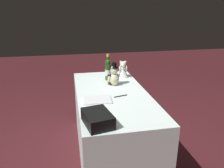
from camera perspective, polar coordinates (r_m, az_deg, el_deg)
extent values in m
plane|color=#47191E|center=(2.82, 0.00, -17.18)|extent=(12.00, 12.00, 0.00)
cube|color=white|center=(2.60, 0.00, -10.25)|extent=(1.65, 0.77, 0.78)
ellipsoid|color=beige|center=(2.65, 0.58, 1.21)|extent=(0.13, 0.11, 0.14)
cube|color=black|center=(2.67, 0.09, 1.39)|extent=(0.10, 0.12, 0.11)
sphere|color=beige|center=(2.61, 0.59, 3.51)|extent=(0.09, 0.09, 0.09)
sphere|color=beige|center=(2.64, 0.05, 3.57)|extent=(0.04, 0.04, 0.04)
sphere|color=beige|center=(2.62, 1.11, 4.38)|extent=(0.03, 0.03, 0.03)
sphere|color=beige|center=(2.58, 0.06, 4.16)|extent=(0.03, 0.03, 0.03)
ellipsoid|color=beige|center=(2.70, 1.44, 1.79)|extent=(0.04, 0.04, 0.08)
ellipsoid|color=beige|center=(2.61, -0.76, 1.23)|extent=(0.04, 0.04, 0.08)
sphere|color=beige|center=(2.73, 0.22, 0.79)|extent=(0.05, 0.05, 0.05)
sphere|color=beige|center=(2.69, -0.92, 0.49)|extent=(0.05, 0.05, 0.05)
cylinder|color=black|center=(2.60, 0.59, 4.39)|extent=(0.09, 0.09, 0.01)
cylinder|color=black|center=(2.60, 0.59, 4.98)|extent=(0.06, 0.06, 0.05)
cone|color=white|center=(2.94, 2.83, 3.03)|extent=(0.15, 0.15, 0.14)
ellipsoid|color=white|center=(2.93, 2.85, 4.15)|extent=(0.07, 0.06, 0.06)
sphere|color=silver|center=(2.91, 2.87, 5.03)|extent=(0.08, 0.08, 0.08)
sphere|color=silver|center=(2.88, 2.90, 4.76)|extent=(0.04, 0.04, 0.04)
sphere|color=silver|center=(2.90, 2.30, 5.68)|extent=(0.03, 0.03, 0.03)
sphere|color=silver|center=(2.91, 3.46, 5.67)|extent=(0.03, 0.03, 0.03)
ellipsoid|color=silver|center=(2.91, 2.03, 3.94)|extent=(0.03, 0.03, 0.08)
ellipsoid|color=silver|center=(2.91, 3.71, 3.94)|extent=(0.03, 0.03, 0.08)
cone|color=white|center=(2.98, 2.80, 3.87)|extent=(0.16, 0.14, 0.18)
cylinder|color=#254B18|center=(2.82, -1.02, 3.19)|extent=(0.07, 0.07, 0.22)
sphere|color=#254B18|center=(2.79, -1.04, 5.63)|extent=(0.07, 0.07, 0.07)
cylinder|color=#254B18|center=(2.78, -1.04, 6.71)|extent=(0.03, 0.03, 0.09)
cylinder|color=gold|center=(2.77, -1.05, 7.39)|extent=(0.04, 0.04, 0.03)
cylinder|color=white|center=(2.83, -1.02, 2.98)|extent=(0.08, 0.08, 0.08)
cylinder|color=black|center=(2.33, 2.23, -3.10)|extent=(0.05, 0.15, 0.01)
cone|color=silver|center=(2.36, 3.85, -2.80)|extent=(0.01, 0.02, 0.01)
cube|color=black|center=(1.78, -3.73, -8.86)|extent=(0.32, 0.25, 0.10)
cube|color=#B7B7BF|center=(1.79, -6.86, -8.80)|extent=(0.04, 0.01, 0.03)
cube|color=white|center=(2.23, -3.72, -4.10)|extent=(0.23, 0.28, 0.02)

